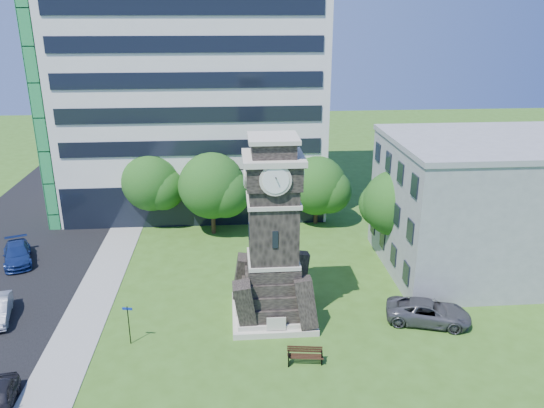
{
  "coord_description": "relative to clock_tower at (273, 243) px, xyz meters",
  "views": [
    {
      "loc": [
        0.46,
        -28.75,
        19.05
      ],
      "look_at": [
        3.31,
        6.74,
        6.23
      ],
      "focal_mm": 35.0,
      "sensor_mm": 36.0,
      "label": 1
    }
  ],
  "objects": [
    {
      "name": "tree_ne",
      "position": [
        5.52,
        16.25,
        -1.62
      ],
      "size": [
        6.15,
        5.59,
        6.61
      ],
      "rotation": [
        0.0,
        0.0,
        -0.25
      ],
      "color": "#332114",
      "rests_on": "ground"
    },
    {
      "name": "street_sign",
      "position": [
        -8.96,
        -2.49,
        -3.66
      ],
      "size": [
        0.62,
        0.06,
        2.59
      ],
      "rotation": [
        0.0,
        0.0,
        -0.2
      ],
      "color": "black",
      "rests_on": "ground"
    },
    {
      "name": "office_low",
      "position": [
        16.97,
        6.0,
        -0.07
      ],
      "size": [
        15.2,
        12.2,
        10.4
      ],
      "color": "#9DA0A2",
      "rests_on": "ground"
    },
    {
      "name": "sidewalk",
      "position": [
        -12.5,
        3.0,
        -5.25
      ],
      "size": [
        3.0,
        70.0,
        0.06
      ],
      "primitive_type": "cube",
      "color": "gray",
      "rests_on": "ground"
    },
    {
      "name": "clock_tower",
      "position": [
        0.0,
        0.0,
        0.0
      ],
      "size": [
        5.4,
        5.4,
        12.22
      ],
      "color": "beige",
      "rests_on": "ground"
    },
    {
      "name": "car_street_north",
      "position": [
        -19.98,
        9.71,
        -4.55
      ],
      "size": [
        3.68,
        5.43,
        1.46
      ],
      "primitive_type": "imported",
      "rotation": [
        0.0,
        0.0,
        0.36
      ],
      "color": "navy",
      "rests_on": "ground"
    },
    {
      "name": "tree_nw",
      "position": [
        -9.91,
        17.04,
        -1.13
      ],
      "size": [
        6.0,
        5.45,
        7.05
      ],
      "rotation": [
        0.0,
        0.0,
        -0.43
      ],
      "color": "#332114",
      "rests_on": "ground"
    },
    {
      "name": "park_bench",
      "position": [
        1.42,
        -5.26,
        -4.72
      ],
      "size": [
        2.04,
        0.54,
        1.05
      ],
      "rotation": [
        0.0,
        0.0,
        -0.13
      ],
      "color": "black",
      "rests_on": "ground"
    },
    {
      "name": "tree_east",
      "position": [
        10.37,
        7.47,
        -0.45
      ],
      "size": [
        5.78,
        5.25,
        7.66
      ],
      "rotation": [
        0.0,
        0.0,
        0.41
      ],
      "color": "#332114",
      "rests_on": "ground"
    },
    {
      "name": "office_tall",
      "position": [
        -6.2,
        23.84,
        8.94
      ],
      "size": [
        26.2,
        15.11,
        28.6
      ],
      "color": "white",
      "rests_on": "ground"
    },
    {
      "name": "ground",
      "position": [
        -3.0,
        -2.0,
        -5.28
      ],
      "size": [
        160.0,
        160.0,
        0.0
      ],
      "primitive_type": "plane",
      "color": "#375E1B",
      "rests_on": "ground"
    },
    {
      "name": "tree_nc",
      "position": [
        -4.2,
        14.57,
        -0.88
      ],
      "size": [
        6.53,
        5.94,
        7.56
      ],
      "rotation": [
        0.0,
        0.0,
        -0.09
      ],
      "color": "#332114",
      "rests_on": "ground"
    },
    {
      "name": "car_east_lot",
      "position": [
        10.02,
        -1.61,
        -4.53
      ],
      "size": [
        5.89,
        3.92,
        1.5
      ],
      "primitive_type": "imported",
      "rotation": [
        0.0,
        0.0,
        1.28
      ],
      "color": "#4A4A4F",
      "rests_on": "ground"
    }
  ]
}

